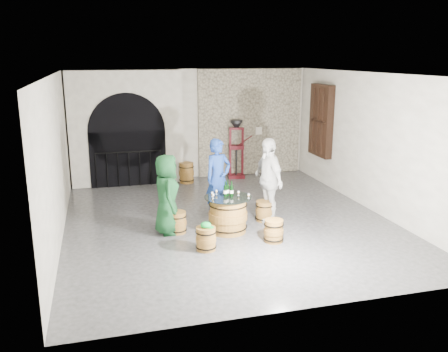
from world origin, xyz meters
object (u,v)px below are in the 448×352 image
object	(u,v)px
barrel_stool_far	(218,206)
person_green	(167,195)
barrel_stool_right	(264,211)
barrel_table	(228,214)
wine_bottle_center	(231,190)
corking_press	(236,145)
person_white	(268,180)
person_blue	(218,178)
barrel_stool_left	(177,222)
barrel_stool_near_left	(206,239)
wine_bottle_right	(228,190)
barrel_stool_near_right	(274,231)
side_barrel	(187,173)
wine_bottle_left	(225,190)

from	to	relation	value
barrel_stool_far	person_green	size ratio (longest dim) A/B	0.27
barrel_stool_right	person_green	world-z (taller)	person_green
barrel_table	wine_bottle_center	bearing A→B (deg)	10.48
barrel_stool_right	corking_press	world-z (taller)	corking_press
person_white	corking_press	xyz separation A→B (m)	(0.40, 3.81, 0.08)
person_blue	corking_press	distance (m)	3.55
person_white	barrel_stool_left	bearing A→B (deg)	-91.12
barrel_stool_far	person_white	xyz separation A→B (m)	(0.99, -0.58, 0.71)
barrel_stool_near_left	wine_bottle_center	distance (m)	1.30
barrel_table	wine_bottle_right	size ratio (longest dim) A/B	3.01
barrel_stool_left	person_green	xyz separation A→B (m)	(-0.19, 0.04, 0.60)
barrel_stool_far	barrel_stool_near_right	xyz separation A→B (m)	(0.67, -1.82, 0.00)
person_white	wine_bottle_center	xyz separation A→B (m)	(-0.97, -0.46, -0.04)
barrel_table	side_barrel	size ratio (longest dim) A/B	1.66
person_green	wine_bottle_left	world-z (taller)	person_green
barrel_table	barrel_stool_near_right	size ratio (longest dim) A/B	2.17
barrel_table	barrel_stool_near_left	distance (m)	1.06
barrel_stool_far	wine_bottle_right	size ratio (longest dim) A/B	1.39
barrel_table	wine_bottle_center	distance (m)	0.52
barrel_stool_right	barrel_stool_near_right	xyz separation A→B (m)	(-0.24, -1.20, 0.00)
wine_bottle_right	corking_press	world-z (taller)	corking_press
person_green	person_white	world-z (taller)	person_white
wine_bottle_center	barrel_stool_near_right	bearing A→B (deg)	-50.56
barrel_table	barrel_stool_near_left	xyz separation A→B (m)	(-0.66, -0.82, -0.15)
barrel_stool_left	wine_bottle_right	xyz separation A→B (m)	(1.05, -0.13, 0.66)
barrel_table	barrel_stool_right	bearing A→B (deg)	24.44
barrel_stool_near_left	person_green	world-z (taller)	person_green
barrel_stool_far	wine_bottle_right	bearing A→B (deg)	-92.32
barrel_stool_far	barrel_stool_near_left	size ratio (longest dim) A/B	1.00
barrel_stool_near_left	person_green	xyz separation A→B (m)	(-0.56, 1.07, 0.60)
wine_bottle_center	corking_press	xyz separation A→B (m)	(1.37, 4.27, 0.12)
barrel_stool_far	barrel_stool_right	xyz separation A→B (m)	(0.91, -0.62, 0.00)
wine_bottle_left	wine_bottle_right	size ratio (longest dim) A/B	1.00
barrel_stool_left	wine_bottle_center	bearing A→B (deg)	-10.02
barrel_stool_left	barrel_stool_near_right	distance (m)	2.01
barrel_stool_near_left	wine_bottle_right	world-z (taller)	wine_bottle_right
person_blue	person_white	bearing A→B (deg)	-48.83
barrel_stool_left	barrel_stool_far	distance (m)	1.37
barrel_table	wine_bottle_right	world-z (taller)	wine_bottle_right
barrel_stool_far	barrel_stool_near_left	distance (m)	2.01
person_white	barrel_stool_near_right	bearing A→B (deg)	-22.96
barrel_stool_far	barrel_stool_right	distance (m)	1.10
barrel_table	wine_bottle_right	bearing A→B (deg)	81.16
barrel_stool_near_right	side_barrel	bearing A→B (deg)	99.69
barrel_stool_right	side_barrel	bearing A→B (deg)	106.28
barrel_stool_left	barrel_stool_far	xyz separation A→B (m)	(1.08, 0.84, 0.00)
barrel_stool_left	side_barrel	xyz separation A→B (m)	(0.93, 3.88, 0.07)
person_green	wine_bottle_center	distance (m)	1.32
barrel_table	side_barrel	xyz separation A→B (m)	(-0.11, 4.09, -0.08)
barrel_stool_far	barrel_stool_near_left	world-z (taller)	same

